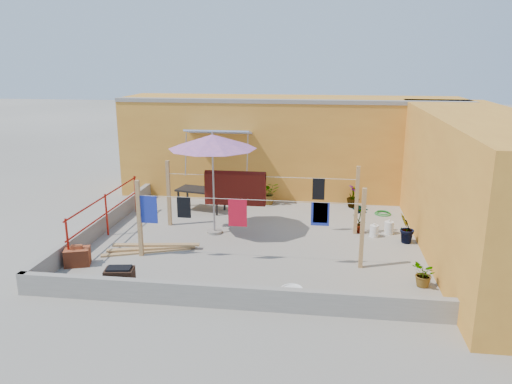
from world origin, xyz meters
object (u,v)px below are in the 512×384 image
at_px(green_hose, 383,213).
at_px(brazier, 120,279).
at_px(water_jug_b, 389,228).
at_px(brick_stack, 77,257).
at_px(patio_umbrella, 213,142).
at_px(water_jug_a, 374,231).
at_px(plant_back_a, 269,193).
at_px(outdoor_table, 201,191).
at_px(white_basin, 292,290).

bearing_deg(green_hose, brazier, -134.34).
bearing_deg(water_jug_b, brick_stack, -156.81).
bearing_deg(patio_umbrella, brazier, -107.49).
bearing_deg(brazier, water_jug_a, 36.10).
xyz_separation_m(patio_umbrella, brick_stack, (-2.55, -2.46, -2.20)).
xyz_separation_m(brick_stack, green_hose, (7.10, 4.72, -0.17)).
xyz_separation_m(brick_stack, plant_back_a, (3.66, 5.33, 0.15)).
bearing_deg(brazier, outdoor_table, 86.78).
xyz_separation_m(outdoor_table, green_hose, (5.36, 0.36, -0.57)).
xyz_separation_m(water_jug_b, green_hose, (0.03, 1.69, -0.13)).
bearing_deg(plant_back_a, brazier, -109.16).
bearing_deg(green_hose, water_jug_b, -90.92).
bearing_deg(water_jug_a, green_hose, 77.74).
bearing_deg(water_jug_b, patio_umbrella, -172.86).
bearing_deg(white_basin, brazier, -172.77).
bearing_deg(brick_stack, water_jug_b, 23.19).
bearing_deg(patio_umbrella, water_jug_b, 7.14).
height_order(brazier, green_hose, brazier).
distance_m(patio_umbrella, brazier, 4.29).
distance_m(patio_umbrella, water_jug_a, 4.70).
relative_size(brazier, water_jug_a, 1.70).
xyz_separation_m(white_basin, water_jug_a, (1.87, 3.39, 0.12)).
xyz_separation_m(patio_umbrella, brazier, (-1.11, -3.54, -2.16)).
height_order(outdoor_table, plant_back_a, plant_back_a).
bearing_deg(plant_back_a, green_hose, -10.00).
xyz_separation_m(outdoor_table, brazier, (-0.31, -5.43, -0.36)).
xyz_separation_m(patio_umbrella, water_jug_a, (4.12, 0.28, -2.25)).
relative_size(water_jug_a, water_jug_b, 0.95).
relative_size(green_hose, plant_back_a, 0.68).
height_order(outdoor_table, water_jug_b, outdoor_table).
relative_size(white_basin, green_hose, 0.93).
relative_size(outdoor_table, plant_back_a, 2.19).
relative_size(patio_umbrella, outdoor_table, 1.74).
xyz_separation_m(patio_umbrella, white_basin, (2.24, -3.11, -2.36)).
bearing_deg(brazier, plant_back_a, 70.84).
relative_size(patio_umbrella, brazier, 4.42).
height_order(outdoor_table, brazier, outdoor_table).
bearing_deg(outdoor_table, water_jug_b, -14.00).
height_order(water_jug_b, plant_back_a, plant_back_a).
bearing_deg(brazier, green_hose, 45.66).
height_order(patio_umbrella, water_jug_b, patio_umbrella).
relative_size(brick_stack, water_jug_b, 1.67).
height_order(patio_umbrella, brazier, patio_umbrella).
height_order(patio_umbrella, white_basin, patio_umbrella).
xyz_separation_m(water_jug_a, plant_back_a, (-3.01, 2.58, 0.19)).
xyz_separation_m(outdoor_table, water_jug_b, (5.33, -1.33, -0.44)).
bearing_deg(green_hose, patio_umbrella, -153.60).
xyz_separation_m(white_basin, green_hose, (2.30, 5.37, -0.01)).
relative_size(outdoor_table, brazier, 2.54).
height_order(outdoor_table, white_basin, outdoor_table).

